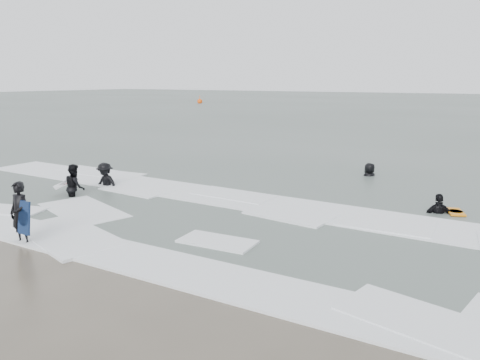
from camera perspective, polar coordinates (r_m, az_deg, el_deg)
The scene contains 10 objects.
ground at distance 13.31m, azimuth -11.35°, elevation -8.54°, with size 320.00×320.00×0.00m, color brown.
sea at distance 89.62m, azimuth 25.96°, elevation 8.03°, with size 320.00×320.00×0.00m, color #47544C.
surfer_centre at distance 15.02m, azimuth -24.93°, elevation -7.06°, with size 0.68×0.44×1.86m, color black.
surfer_wading at distance 20.09m, azimuth -19.39°, elevation -1.92°, with size 0.92×0.72×1.89m, color black.
surfer_breaker at distance 21.39m, azimuth -16.05°, elevation -0.88°, with size 1.26×0.73×1.95m, color black.
surfer_right_near at distance 17.93m, azimuth 23.04°, elevation -3.87°, with size 1.11×0.46×1.89m, color black.
surfer_right_far at distance 23.64m, azimuth 15.47°, elevation 0.38°, with size 0.90×0.58×1.84m, color black.
surf_foam at distance 16.06m, azimuth -2.41°, elevation -4.54°, with size 30.03×9.06×0.09m.
bodyboards at distance 16.31m, azimuth -6.38°, elevation -2.67°, with size 14.75×10.39×1.25m.
buoy at distance 93.14m, azimuth -4.92°, elevation 9.53°, with size 1.00×1.00×1.65m.
Camera 1 is at (8.53, -9.09, 4.66)m, focal length 35.00 mm.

